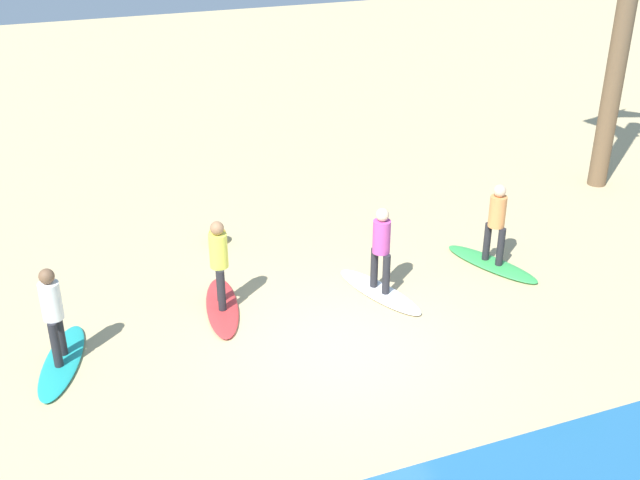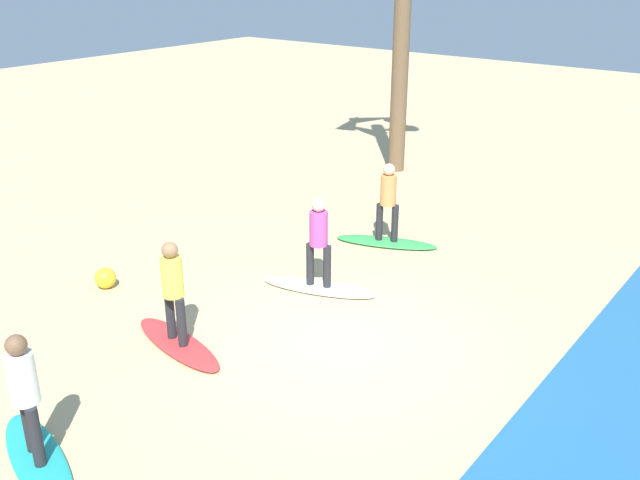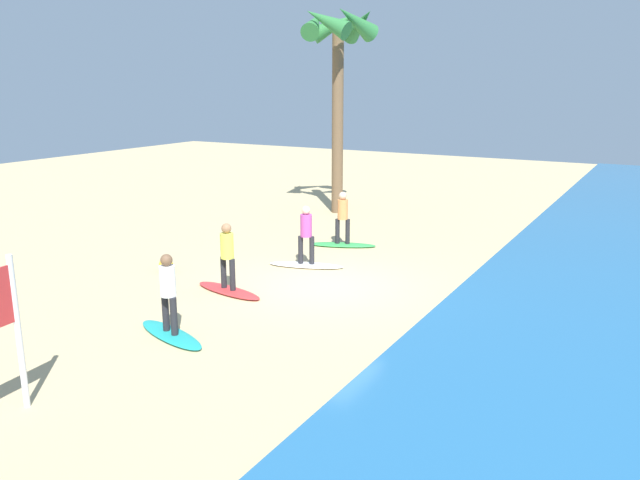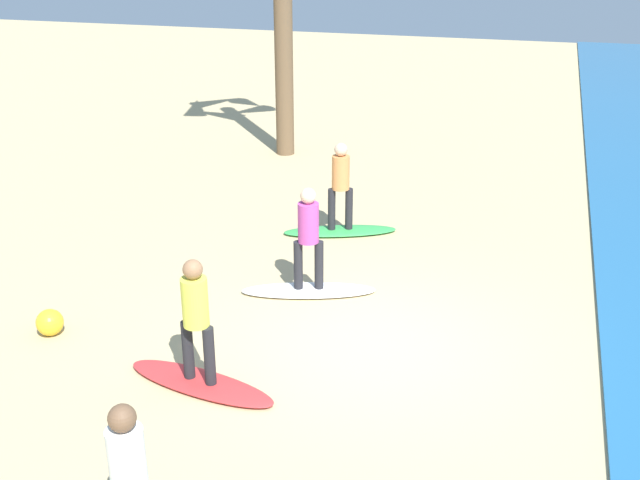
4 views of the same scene
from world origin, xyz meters
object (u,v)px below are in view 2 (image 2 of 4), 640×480
surfboard_teal (38,460)px  surfboard_red (178,344)px  surfer_teal (24,389)px  beach_ball (105,278)px  surfer_green (388,197)px  surfer_red (173,285)px  surfboard_white (319,287)px  surfer_white (319,236)px  surfboard_green (386,242)px

surfboard_teal → surfboard_red: bearing=121.3°
surfer_teal → beach_ball: (-3.39, -3.27, -0.85)m
surfer_green → surfer_red: size_ratio=1.00×
surfboard_red → surfer_teal: size_ratio=1.28×
surfboard_white → beach_ball: 3.84m
surfboard_white → beach_ball: size_ratio=5.54×
surfboard_red → surfer_red: surfer_red is taller
surfer_white → surfer_red: same height
surfer_white → surfer_red: 2.90m
surfer_red → surfboard_red: bearing=-90.0°
surfer_teal → surfer_red: bearing=-166.0°
surfer_white → surfboard_red: (2.85, -0.52, -0.99)m
surfboard_green → surfer_teal: 8.26m
surfer_green → beach_ball: size_ratio=4.32×
surfboard_green → beach_ball: bearing=-142.8°
surfer_red → surfer_green: bearing=176.4°
surfboard_white → surfer_white: bearing=-107.8°
surfboard_white → surfer_white: size_ratio=1.28×
surfboard_green → surfer_white: surfer_white is taller
surfboard_green → surfboard_teal: same height
surfer_white → surfboard_red: bearing=-10.3°
surfboard_white → surfer_white: (0.00, 0.00, 0.99)m
surfer_green → surfboard_white: bearing=4.2°
surfboard_green → surfer_green: bearing=-111.6°
surfboard_teal → beach_ball: bearing=151.2°
surfboard_green → beach_ball: beach_ball is taller
surfboard_white → surfboard_teal: 5.67m
surfer_white → beach_ball: bearing=-53.6°
surfer_white → beach_ball: 3.92m
surfboard_white → surfboard_red: 2.90m
surfer_white → beach_ball: (2.28, -3.08, -0.85)m
surfer_green → surfboard_red: surfer_green is taller
surfer_red → beach_ball: bearing=-102.7°
surfboard_green → surfer_teal: surfer_teal is taller
surfer_white → surfboard_teal: bearing=1.9°
surfer_green → surfboard_red: bearing=-3.6°
surfer_green → surfer_teal: 8.20m
surfboard_teal → surfer_teal: (-0.00, 0.00, 0.99)m
surfer_green → surfer_white: 2.53m
surfer_teal → surfboard_green: bearing=-177.4°
surfboard_white → surfboard_red: size_ratio=1.00×
surfboard_white → beach_ball: bearing=-161.4°
surfboard_green → surfer_red: bearing=-115.2°
surfboard_teal → beach_ball: beach_ball is taller
surfer_teal → beach_ball: bearing=-136.0°
surfboard_teal → surfer_teal: surfer_teal is taller
surfer_white → surfboard_red: surfer_white is taller
surfboard_green → surfboard_white: 2.53m
surfer_white → surfer_teal: bearing=1.9°
surfer_green → surfboard_white: 2.72m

